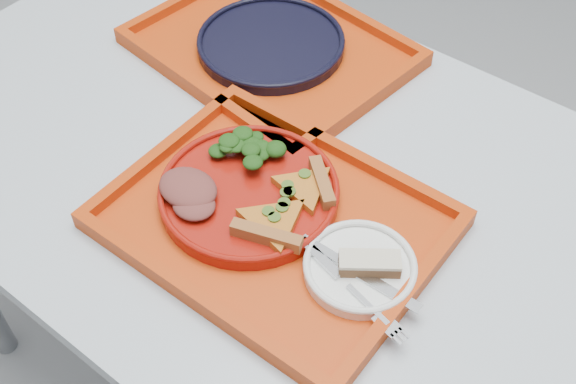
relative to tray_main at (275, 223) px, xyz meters
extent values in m
cube|color=#AFB7C4|center=(0.06, 0.09, -0.02)|extent=(1.60, 0.80, 0.03)
cylinder|color=gray|center=(-0.66, 0.41, -0.40)|extent=(0.05, 0.05, 0.72)
cube|color=#B33309|center=(0.00, 0.00, 0.00)|extent=(0.45, 0.36, 0.01)
cube|color=#B33309|center=(-0.25, 0.30, 0.00)|extent=(0.49, 0.40, 0.01)
cylinder|color=maroon|center=(-0.06, 0.01, 0.02)|extent=(0.26, 0.26, 0.02)
cylinder|color=white|center=(0.14, 0.00, 0.01)|extent=(0.15, 0.15, 0.01)
cylinder|color=black|center=(-0.25, 0.30, 0.01)|extent=(0.26, 0.26, 0.02)
ellipsoid|color=black|center=(-0.10, 0.06, 0.04)|extent=(0.09, 0.08, 0.04)
ellipsoid|color=brown|center=(-0.12, -0.05, 0.04)|extent=(0.09, 0.07, 0.03)
cube|color=#522D1B|center=(0.16, 0.00, 0.03)|extent=(0.08, 0.07, 0.02)
cube|color=beige|center=(0.16, 0.00, 0.04)|extent=(0.08, 0.07, 0.01)
cube|color=silver|center=(0.15, -0.01, 0.02)|extent=(0.19, 0.02, 0.01)
cube|color=silver|center=(0.15, -0.04, 0.02)|extent=(0.19, 0.06, 0.01)
camera|label=1|loc=(0.41, -0.50, 0.80)|focal=45.00mm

